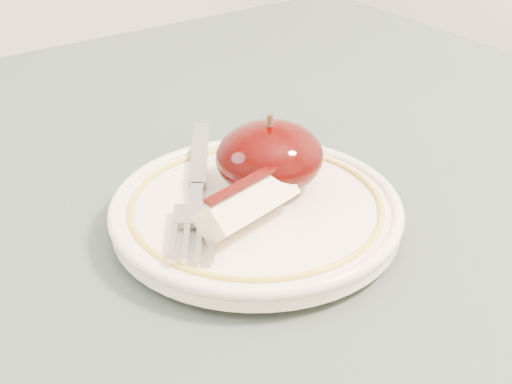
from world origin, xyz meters
TOP-DOWN VIEW (x-y plane):
  - table at (0.00, 0.00)m, footprint 0.90×0.90m
  - plate at (0.02, 0.01)m, footprint 0.20×0.20m
  - apple_half at (0.04, 0.03)m, footprint 0.07×0.07m
  - apple_wedge at (-0.00, -0.00)m, footprint 0.07×0.04m
  - fork at (-0.01, 0.05)m, footprint 0.12×0.17m

SIDE VIEW (x-z plane):
  - table at x=0.00m, z-range 0.29..1.04m
  - plate at x=0.02m, z-range 0.75..0.77m
  - fork at x=-0.01m, z-range 0.77..0.78m
  - apple_wedge at x=0.00m, z-range 0.77..0.80m
  - apple_half at x=0.04m, z-range 0.76..0.82m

